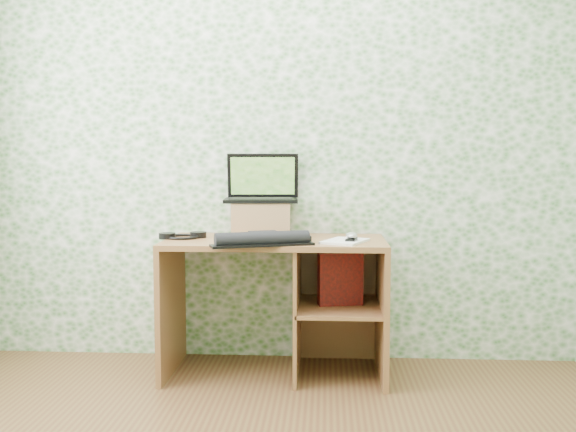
# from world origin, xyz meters

# --- Properties ---
(wall_back) EXTENTS (3.50, 0.00, 3.50)m
(wall_back) POSITION_xyz_m (0.00, 1.75, 1.30)
(wall_back) COLOR silver
(wall_back) RESTS_ON ground
(desk) EXTENTS (1.20, 0.60, 0.75)m
(desk) POSITION_xyz_m (0.08, 1.47, 0.48)
(desk) COLOR brown
(desk) RESTS_ON floor
(riser) EXTENTS (0.35, 0.30, 0.20)m
(riser) POSITION_xyz_m (-0.09, 1.58, 0.85)
(riser) COLOR #9E7146
(riser) RESTS_ON desk
(laptop) EXTENTS (0.43, 0.32, 0.28)m
(laptop) POSITION_xyz_m (-0.09, 1.63, 1.01)
(laptop) COLOR black
(laptop) RESTS_ON riser
(keyboard) EXTENTS (0.53, 0.42, 0.07)m
(keyboard) POSITION_xyz_m (-0.04, 1.23, 0.78)
(keyboard) COLOR black
(keyboard) RESTS_ON desk
(headphones) EXTENTS (0.25, 0.25, 0.03)m
(headphones) POSITION_xyz_m (-0.52, 1.46, 0.76)
(headphones) COLOR black
(headphones) RESTS_ON desk
(notepad) EXTENTS (0.28, 0.32, 0.01)m
(notepad) POSITION_xyz_m (0.38, 1.33, 0.76)
(notepad) COLOR white
(notepad) RESTS_ON desk
(mouse) EXTENTS (0.08, 0.11, 0.03)m
(mouse) POSITION_xyz_m (0.41, 1.31, 0.78)
(mouse) COLOR #B5B5B8
(mouse) RESTS_ON notepad
(pen) EXTENTS (0.05, 0.11, 0.01)m
(pen) POSITION_xyz_m (0.42, 1.38, 0.77)
(pen) COLOR black
(pen) RESTS_ON notepad
(red_box) EXTENTS (0.25, 0.12, 0.29)m
(red_box) POSITION_xyz_m (0.36, 1.44, 0.53)
(red_box) COLOR maroon
(red_box) RESTS_ON desk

